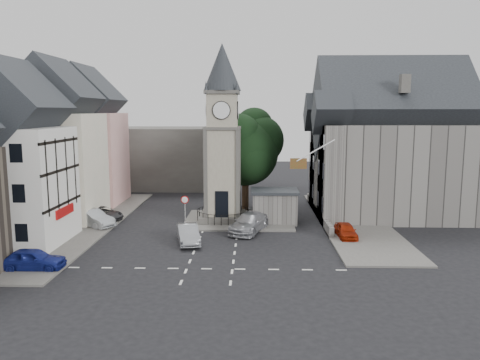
{
  "coord_description": "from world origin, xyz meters",
  "views": [
    {
      "loc": [
        2.87,
        -34.87,
        10.3
      ],
      "look_at": [
        1.69,
        5.0,
        4.34
      ],
      "focal_mm": 35.0,
      "sensor_mm": 36.0,
      "label": 1
    }
  ],
  "objects_px": {
    "clock_tower": "(223,134)",
    "car_west_blue": "(33,259)",
    "stone_shelter": "(274,206)",
    "pedestrian": "(340,215)",
    "car_east_red": "(346,231)"
  },
  "relations": [
    {
      "from": "clock_tower",
      "to": "pedestrian",
      "type": "relative_size",
      "value": 10.27
    },
    {
      "from": "pedestrian",
      "to": "car_west_blue",
      "type": "bearing_deg",
      "value": -3.44
    },
    {
      "from": "car_east_red",
      "to": "car_west_blue",
      "type": "bearing_deg",
      "value": -161.13
    },
    {
      "from": "car_west_blue",
      "to": "car_east_red",
      "type": "distance_m",
      "value": 23.43
    },
    {
      "from": "stone_shelter",
      "to": "car_east_red",
      "type": "relative_size",
      "value": 1.19
    },
    {
      "from": "car_west_blue",
      "to": "car_east_red",
      "type": "bearing_deg",
      "value": -70.18
    },
    {
      "from": "pedestrian",
      "to": "car_east_red",
      "type": "bearing_deg",
      "value": 51.06
    },
    {
      "from": "clock_tower",
      "to": "stone_shelter",
      "type": "xyz_separation_m",
      "value": [
        4.8,
        -0.49,
        -6.57
      ]
    },
    {
      "from": "car_east_red",
      "to": "pedestrian",
      "type": "relative_size",
      "value": 2.28
    },
    {
      "from": "clock_tower",
      "to": "car_west_blue",
      "type": "distance_m",
      "value": 19.57
    },
    {
      "from": "car_west_blue",
      "to": "stone_shelter",
      "type": "bearing_deg",
      "value": -51.46
    },
    {
      "from": "car_east_red",
      "to": "pedestrian",
      "type": "distance_m",
      "value": 4.76
    },
    {
      "from": "stone_shelter",
      "to": "pedestrian",
      "type": "relative_size",
      "value": 2.72
    },
    {
      "from": "car_east_red",
      "to": "pedestrian",
      "type": "height_order",
      "value": "pedestrian"
    },
    {
      "from": "car_east_red",
      "to": "pedestrian",
      "type": "bearing_deg",
      "value": 82.87
    }
  ]
}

